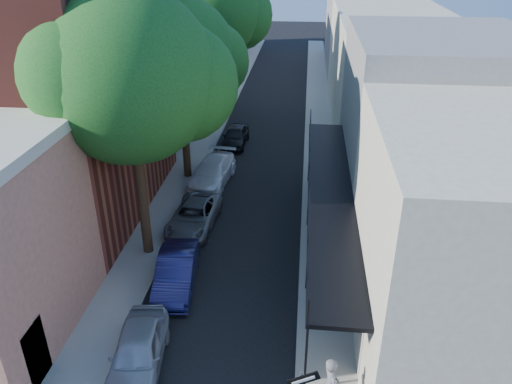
% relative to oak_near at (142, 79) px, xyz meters
% --- Properties ---
extents(road_surface, '(6.00, 64.00, 0.01)m').
position_rel_oak_near_xyz_m(road_surface, '(3.37, 19.74, -7.87)').
color(road_surface, black).
rests_on(road_surface, ground).
extents(sidewalk_left, '(2.00, 64.00, 0.12)m').
position_rel_oak_near_xyz_m(sidewalk_left, '(-0.63, 19.74, -7.82)').
color(sidewalk_left, gray).
rests_on(sidewalk_left, ground).
extents(sidewalk_right, '(2.00, 64.00, 0.12)m').
position_rel_oak_near_xyz_m(sidewalk_right, '(7.37, 19.74, -7.82)').
color(sidewalk_right, gray).
rests_on(sidewalk_right, ground).
extents(buildings_left, '(10.10, 59.10, 12.00)m').
position_rel_oak_near_xyz_m(buildings_left, '(-5.93, 18.50, -2.94)').
color(buildings_left, tan).
rests_on(buildings_left, ground).
extents(buildings_right, '(9.80, 55.00, 10.00)m').
position_rel_oak_near_xyz_m(buildings_right, '(12.36, 19.23, -3.45)').
color(buildings_right, beige).
rests_on(buildings_right, ground).
extents(oak_near, '(7.48, 6.80, 11.42)m').
position_rel_oak_near_xyz_m(oak_near, '(0.00, 0.00, 0.00)').
color(oak_near, '#301F13').
rests_on(oak_near, ground).
extents(oak_mid, '(6.60, 6.00, 10.20)m').
position_rel_oak_near_xyz_m(oak_mid, '(-0.05, 7.97, -0.82)').
color(oak_mid, '#301F13').
rests_on(oak_mid, ground).
extents(oak_far, '(7.70, 7.00, 11.90)m').
position_rel_oak_near_xyz_m(oak_far, '(0.01, 17.01, 0.38)').
color(oak_far, '#301F13').
rests_on(oak_far, ground).
extents(parked_car_a, '(2.08, 4.24, 1.39)m').
position_rel_oak_near_xyz_m(parked_car_a, '(1.24, -6.88, -7.18)').
color(parked_car_a, '#969AA6').
rests_on(parked_car_a, ground).
extents(parked_car_b, '(1.87, 4.30, 1.38)m').
position_rel_oak_near_xyz_m(parked_car_b, '(1.42, -2.45, -7.19)').
color(parked_car_b, '#161747').
rests_on(parked_car_b, ground).
extents(parked_car_c, '(2.32, 4.56, 1.23)m').
position_rel_oak_near_xyz_m(parked_car_c, '(1.16, 2.16, -7.26)').
color(parked_car_c, slate).
rests_on(parked_car_c, ground).
extents(parked_car_d, '(2.48, 5.02, 1.40)m').
position_rel_oak_near_xyz_m(parked_car_d, '(1.17, 7.10, -7.18)').
color(parked_car_d, white).
rests_on(parked_car_d, ground).
extents(parked_car_e, '(1.69, 3.89, 1.31)m').
position_rel_oak_near_xyz_m(parked_car_e, '(1.66, 13.14, -7.22)').
color(parked_car_e, black).
rests_on(parked_car_e, ground).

